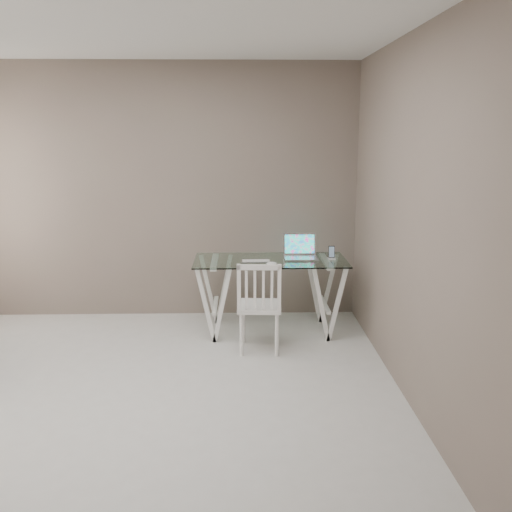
# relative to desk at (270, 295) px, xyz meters

# --- Properties ---
(room) EXTENTS (4.50, 4.52, 2.71)m
(room) POSITION_rel_desk_xyz_m (-1.11, -1.62, 1.33)
(room) COLOR beige
(room) RESTS_ON ground
(desk) EXTENTS (1.50, 0.70, 0.75)m
(desk) POSITION_rel_desk_xyz_m (0.00, 0.00, 0.00)
(desk) COLOR silver
(desk) RESTS_ON ground
(chair) EXTENTS (0.41, 0.41, 0.86)m
(chair) POSITION_rel_desk_xyz_m (-0.13, -0.56, 0.09)
(chair) COLOR white
(chair) RESTS_ON ground
(laptop) EXTENTS (0.33, 0.28, 0.23)m
(laptop) POSITION_rel_desk_xyz_m (0.31, 0.09, 0.42)
(laptop) COLOR silver
(laptop) RESTS_ON desk
(keyboard) EXTENTS (0.28, 0.12, 0.01)m
(keyboard) POSITION_rel_desk_xyz_m (-0.14, -0.07, 0.37)
(keyboard) COLOR silver
(keyboard) RESTS_ON desk
(mouse) EXTENTS (0.10, 0.06, 0.03)m
(mouse) POSITION_rel_desk_xyz_m (-0.00, -0.23, 0.38)
(mouse) COLOR white
(mouse) RESTS_ON desk
(phone_dock) EXTENTS (0.07, 0.07, 0.13)m
(phone_dock) POSITION_rel_desk_xyz_m (0.61, -0.00, 0.40)
(phone_dock) COLOR white
(phone_dock) RESTS_ON desk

